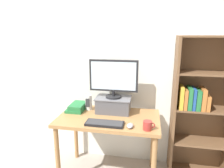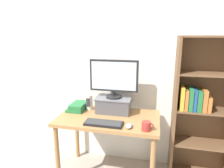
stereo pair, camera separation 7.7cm
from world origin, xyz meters
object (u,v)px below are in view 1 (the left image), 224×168
bookshelf_unit (201,107)px  computer_mouse (130,126)px  riser_box (113,104)px  desk_speaker (89,102)px  keyboard (105,123)px  book_stack (77,107)px  coffee_mug (148,125)px  desk (109,125)px  computer_monitor (113,77)px

bookshelf_unit → computer_mouse: bearing=-147.2°
riser_box → desk_speaker: 0.30m
keyboard → book_stack: bearing=141.7°
keyboard → computer_mouse: (0.26, -0.01, 0.01)m
computer_mouse → desk_speaker: size_ratio=0.57×
keyboard → coffee_mug: (0.43, -0.03, 0.03)m
desk → keyboard: keyboard is taller
riser_box → computer_monitor: bearing=-90.0°
riser_box → computer_mouse: riser_box is taller
computer_monitor → computer_mouse: computer_monitor is taller
desk → coffee_mug: size_ratio=9.59×
coffee_mug → desk_speaker: (-0.70, 0.40, 0.05)m
desk → book_stack: book_stack is taller
desk → coffee_mug: bearing=-28.7°
bookshelf_unit → keyboard: bearing=-155.2°
keyboard → computer_mouse: 0.26m
computer_monitor → desk_speaker: 0.44m
book_stack → computer_mouse: bearing=-26.8°
riser_box → keyboard: bearing=-94.3°
bookshelf_unit → keyboard: (-1.00, -0.46, -0.08)m
keyboard → coffee_mug: 0.43m
desk → desk_speaker: (-0.28, 0.16, 0.19)m
riser_box → keyboard: size_ratio=1.05×
computer_monitor → keyboard: computer_monitor is taller
bookshelf_unit → coffee_mug: bookshelf_unit is taller
desk → computer_monitor: computer_monitor is taller
computer_mouse → desk_speaker: bearing=144.7°
coffee_mug → desk_speaker: bearing=150.6°
coffee_mug → keyboard: bearing=175.7°
desk_speaker → computer_mouse: bearing=-35.3°
bookshelf_unit → coffee_mug: (-0.57, -0.49, -0.04)m
book_stack → desk_speaker: (0.13, 0.04, 0.05)m
desk → keyboard: bearing=-90.3°
riser_box → bookshelf_unit: bearing=6.4°
computer_mouse → riser_box: bearing=122.1°
keyboard → book_stack: 0.52m
computer_monitor → desk_speaker: bearing=177.7°
computer_mouse → desk_speaker: 0.66m
bookshelf_unit → computer_mouse: (-0.74, -0.48, -0.07)m
bookshelf_unit → coffee_mug: bearing=-139.3°
desk → keyboard: 0.23m
riser_box → coffee_mug: size_ratio=3.51×
desk → computer_mouse: size_ratio=10.58×
desk_speaker → computer_monitor: bearing=-2.3°
book_stack → desk_speaker: 0.15m
computer_mouse → coffee_mug: (0.17, -0.02, 0.03)m
bookshelf_unit → computer_mouse: size_ratio=15.49×
keyboard → desk: bearing=89.7°
book_stack → desk: bearing=-16.5°
computer_monitor → keyboard: size_ratio=1.43×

